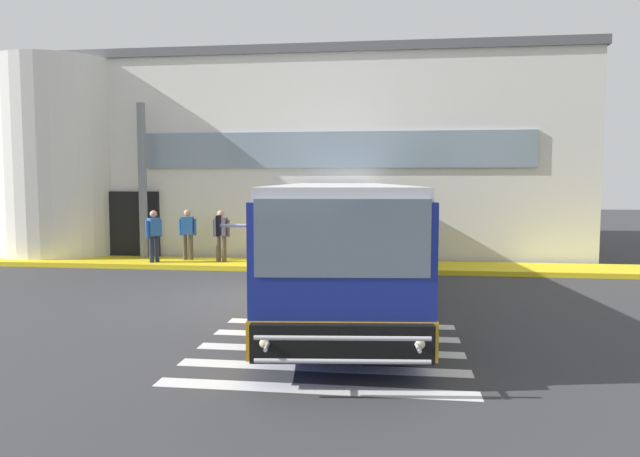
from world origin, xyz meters
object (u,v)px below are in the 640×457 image
Objects in this scene: passenger_by_doorway at (188,231)px; entry_support_column at (143,181)px; passenger_near_column at (154,233)px; passenger_at_curb_edge at (221,233)px; bus_main_foreground at (339,243)px.

entry_support_column is at bearing 169.90° from passenger_by_doorway.
entry_support_column is 3.12× the size of passenger_by_doorway.
passenger_by_doorway is at bearing 39.93° from passenger_near_column.
entry_support_column is at bearing 167.83° from passenger_at_curb_edge.
bus_main_foreground is (7.21, -5.46, -1.43)m from entry_support_column.
passenger_near_column and passenger_at_curb_edge have the same top height.
passenger_near_column is 2.15m from passenger_at_curb_edge.
bus_main_foreground is at bearing -34.64° from passenger_near_column.
passenger_near_column and passenger_by_doorway have the same top height.
passenger_at_curb_edge is (2.91, -0.63, -1.68)m from entry_support_column.
passenger_near_column is 1.00× the size of passenger_at_curb_edge.
passenger_at_curb_edge is at bearing 10.69° from passenger_near_column.
bus_main_foreground reaches higher than passenger_near_column.
bus_main_foreground is 6.47m from passenger_at_curb_edge.
passenger_by_doorway is (-5.54, 5.16, -0.22)m from bus_main_foreground.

